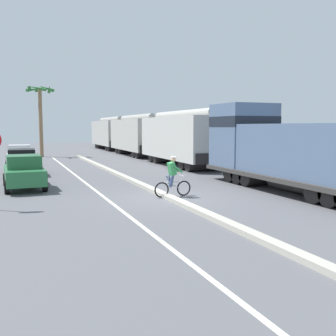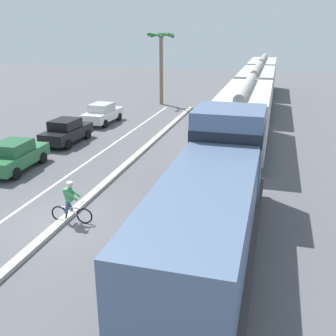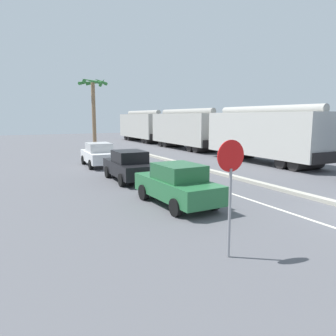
{
  "view_description": "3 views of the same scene",
  "coord_description": "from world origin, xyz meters",
  "views": [
    {
      "loc": [
        -5.9,
        -15.12,
        2.97
      ],
      "look_at": [
        0.53,
        1.17,
        1.12
      ],
      "focal_mm": 42.0,
      "sensor_mm": 36.0,
      "label": 1
    },
    {
      "loc": [
        7.65,
        -12.25,
        7.27
      ],
      "look_at": [
        3.66,
        2.38,
        1.82
      ],
      "focal_mm": 42.0,
      "sensor_mm": 36.0,
      "label": 2
    },
    {
      "loc": [
        -11.44,
        -6.07,
        3.42
      ],
      "look_at": [
        -5.11,
        6.27,
        1.22
      ],
      "focal_mm": 35.0,
      "sensor_mm": 36.0,
      "label": 3
    }
  ],
  "objects": [
    {
      "name": "ground_plane",
      "position": [
        0.0,
        0.0,
        0.0
      ],
      "size": [
        120.0,
        120.0,
        0.0
      ],
      "primitive_type": "plane",
      "color": "#56565B"
    },
    {
      "name": "median_curb",
      "position": [
        0.0,
        6.0,
        0.08
      ],
      "size": [
        0.36,
        36.0,
        0.16
      ],
      "primitive_type": "cube",
      "color": "#B2AD9E",
      "rests_on": "ground"
    },
    {
      "name": "lane_stripe",
      "position": [
        -2.4,
        6.0,
        0.0
      ],
      "size": [
        0.14,
        36.0,
        0.01
      ],
      "primitive_type": "cube",
      "color": "silver",
      "rests_on": "ground"
    },
    {
      "name": "locomotive",
      "position": [
        5.94,
        -0.04,
        1.8
      ],
      "size": [
        3.1,
        11.61,
        4.2
      ],
      "color": "slate",
      "rests_on": "ground"
    },
    {
      "name": "hopper_car_lead",
      "position": [
        5.94,
        12.12,
        2.08
      ],
      "size": [
        2.9,
        10.6,
        4.18
      ],
      "color": "beige",
      "rests_on": "ground"
    },
    {
      "name": "hopper_car_middle",
      "position": [
        5.94,
        23.72,
        2.08
      ],
      "size": [
        2.9,
        10.6,
        4.18
      ],
      "color": "#B0AEA6",
      "rests_on": "ground"
    },
    {
      "name": "hopper_car_trailing",
      "position": [
        5.94,
        35.32,
        2.08
      ],
      "size": [
        2.9,
        10.6,
        4.18
      ],
      "color": "#ADAAA3",
      "rests_on": "ground"
    },
    {
      "name": "parked_car_green",
      "position": [
        -5.47,
        4.8,
        0.82
      ],
      "size": [
        1.96,
        4.26,
        1.62
      ],
      "color": "#286B3D",
      "rests_on": "ground"
    },
    {
      "name": "parked_car_black",
      "position": [
        -5.42,
        10.24,
        0.82
      ],
      "size": [
        1.93,
        4.25,
        1.62
      ],
      "color": "black",
      "rests_on": "ground"
    },
    {
      "name": "parked_car_white",
      "position": [
        -5.47,
        16.07,
        0.82
      ],
      "size": [
        1.97,
        4.27,
        1.62
      ],
      "color": "silver",
      "rests_on": "ground"
    },
    {
      "name": "cyclist",
      "position": [
        0.33,
        0.14,
        0.82
      ],
      "size": [
        1.71,
        0.48,
        1.71
      ],
      "color": "black",
      "rests_on": "ground"
    },
    {
      "name": "palm_tree_near",
      "position": [
        -3.27,
        25.38,
        5.17
      ],
      "size": [
        2.66,
        2.77,
        6.98
      ],
      "color": "#846647",
      "rests_on": "ground"
    }
  ]
}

